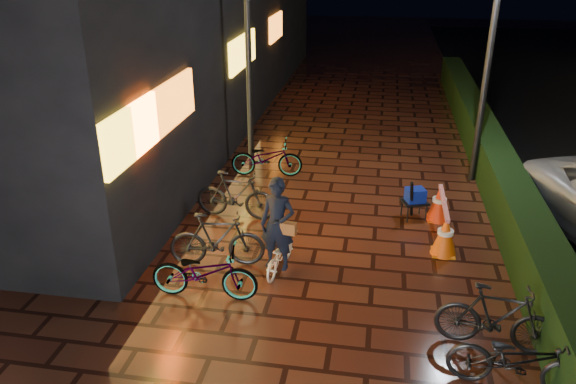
# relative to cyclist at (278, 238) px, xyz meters

# --- Properties ---
(ground) EXTENTS (80.00, 80.00, 0.00)m
(ground) POSITION_rel_cyclist_xyz_m (1.12, -1.89, -0.68)
(ground) COLOR #381911
(ground) RESTS_ON ground
(hedge) EXTENTS (0.70, 20.00, 1.00)m
(hedge) POSITION_rel_cyclist_xyz_m (4.42, 6.11, -0.18)
(hedge) COLOR black
(hedge) RESTS_ON ground
(lamp_post_hedge) EXTENTS (0.54, 0.17, 5.68)m
(lamp_post_hedge) POSITION_rel_cyclist_xyz_m (3.97, 4.99, 2.45)
(lamp_post_hedge) COLOR black
(lamp_post_hedge) RESTS_ON ground
(lamp_post_sf) EXTENTS (0.54, 0.24, 5.68)m
(lamp_post_sf) POSITION_rel_cyclist_xyz_m (-1.69, 5.11, 2.45)
(lamp_post_sf) COLOR black
(lamp_post_sf) RESTS_ON ground
(cyclist) EXTENTS (0.69, 1.32, 1.82)m
(cyclist) POSITION_rel_cyclist_xyz_m (0.00, 0.00, 0.00)
(cyclist) COLOR white
(cyclist) RESTS_ON ground
(traffic_barrier) EXTENTS (0.50, 1.95, 0.78)m
(traffic_barrier) POSITION_rel_cyclist_xyz_m (2.98, 1.86, -0.29)
(traffic_barrier) COLOR #E9540C
(traffic_barrier) RESTS_ON ground
(cart_assembly) EXTENTS (0.64, 0.69, 0.98)m
(cart_assembly) POSITION_rel_cyclist_xyz_m (2.46, 2.56, -0.17)
(cart_assembly) COLOR black
(cart_assembly) RESTS_ON ground
(parked_bikes_storefront) EXTENTS (2.02, 6.15, 1.04)m
(parked_bikes_storefront) POSITION_rel_cyclist_xyz_m (-1.15, 1.38, -0.18)
(parked_bikes_storefront) COLOR black
(parked_bikes_storefront) RESTS_ON ground
(parked_bikes_hedge) EXTENTS (1.95, 1.57, 1.04)m
(parked_bikes_hedge) POSITION_rel_cyclist_xyz_m (3.54, -1.97, -0.18)
(parked_bikes_hedge) COLOR black
(parked_bikes_hedge) RESTS_ON ground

